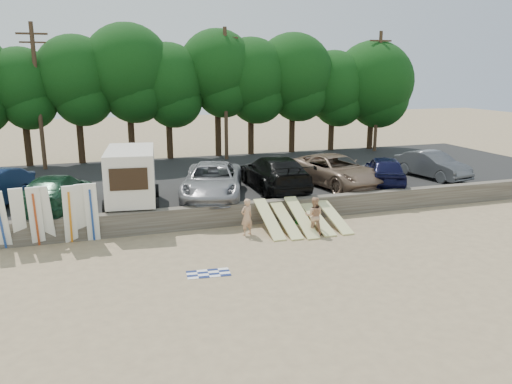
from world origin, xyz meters
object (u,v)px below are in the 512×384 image
car_1 (56,192)px  car_6 (432,165)px  box_trailer (131,175)px  car_5 (384,170)px  cooler (299,220)px  beachgoer_b (314,216)px  car_3 (274,173)px  beachgoer_a (247,217)px  car_2 (212,181)px  car_4 (335,170)px

car_1 → car_6: bearing=-164.5°
box_trailer → car_5: bearing=8.2°
car_6 → cooler: (-10.04, -3.90, -1.31)m
box_trailer → beachgoer_b: box_trailer is taller
car_3 → cooler: (-0.22, -4.04, -1.44)m
beachgoer_a → cooler: bearing=176.1°
car_3 → car_5: bearing=172.7°
car_2 → beachgoer_b: 5.90m
car_5 → beachgoer_a: car_5 is taller
car_2 → cooler: car_2 is taller
box_trailer → car_4: (10.90, 0.99, -0.67)m
car_1 → beachgoer_a: car_1 is taller
box_trailer → cooler: size_ratio=11.63×
car_3 → car_6: (9.82, -0.15, -0.13)m
box_trailer → cooler: 8.01m
cooler → car_1: bearing=-179.7°
car_3 → beachgoer_a: size_ratio=3.86×
car_1 → car_3: 10.75m
car_1 → beachgoer_b: size_ratio=3.38×
car_1 → beachgoer_b: car_1 is taller
car_1 → car_3: car_3 is taller
car_1 → car_2: bearing=-166.7°
box_trailer → beachgoer_b: (7.21, -4.41, -1.38)m
beachgoer_a → car_1: bearing=-48.5°
box_trailer → car_4: bearing=11.9°
car_1 → car_4: (14.21, 0.46, 0.03)m
cooler → car_3: bearing=105.0°
car_3 → car_6: 9.82m
car_3 → beachgoer_b: size_ratio=3.80×
beachgoer_b → cooler: size_ratio=4.29×
car_4 → car_5: (2.69, -0.64, -0.02)m
beachgoer_b → cooler: bearing=-67.9°
car_5 → car_1: bearing=23.6°
beachgoer_b → car_1: bearing=-3.5°
car_3 → cooler: bearing=87.2°
beachgoer_b → beachgoer_a: bearing=6.6°
car_1 → car_2: (7.21, -0.10, 0.04)m
car_4 → cooler: (-3.70, -3.85, -1.37)m
car_4 → car_5: size_ratio=1.26×
box_trailer → car_2: box_trailer is taller
car_1 → car_5: size_ratio=1.16×
car_3 → beachgoer_b: bearing=88.2°
car_3 → car_4: 3.48m
car_5 → car_3: bearing=16.5°
box_trailer → car_3: size_ratio=0.71×
car_4 → beachgoer_a: (-6.47, -4.65, -0.73)m
car_2 → cooler: size_ratio=15.96×
car_2 → car_4: size_ratio=1.01×
beachgoer_a → car_2: bearing=-102.8°
car_1 → car_3: (10.73, 0.66, 0.10)m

